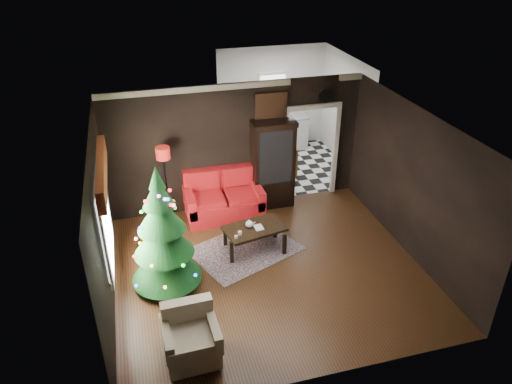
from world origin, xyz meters
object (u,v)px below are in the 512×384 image
object	(u,v)px
loveseat	(224,196)
christmas_tree	(163,234)
kitchen_table	(280,160)
curio_cabinet	(273,166)
coffee_table	(254,238)
wall_clock	(325,96)
armchair	(191,336)
teapot	(249,224)
floor_lamp	(166,188)

from	to	relation	value
loveseat	christmas_tree	xyz separation A→B (m)	(-1.43, -1.95, 0.55)
loveseat	kitchen_table	bearing A→B (deg)	42.51
curio_cabinet	coffee_table	world-z (taller)	curio_cabinet
wall_clock	armchair	bearing A→B (deg)	-131.04
teapot	kitchen_table	bearing A→B (deg)	62.14
floor_lamp	armchair	bearing A→B (deg)	-91.39
armchair	kitchen_table	bearing A→B (deg)	58.57
coffee_table	teapot	bearing A→B (deg)	170.01
christmas_tree	wall_clock	bearing A→B (deg)	31.80
floor_lamp	christmas_tree	world-z (taller)	christmas_tree
loveseat	kitchen_table	world-z (taller)	loveseat
coffee_table	floor_lamp	bearing A→B (deg)	136.48
curio_cabinet	wall_clock	size ratio (longest dim) A/B	5.94
loveseat	coffee_table	xyz separation A→B (m)	(0.30, -1.37, -0.24)
kitchen_table	loveseat	bearing A→B (deg)	-137.49
armchair	curio_cabinet	bearing A→B (deg)	56.84
curio_cabinet	coffee_table	xyz separation A→B (m)	(-0.85, -1.59, -0.69)
curio_cabinet	loveseat	bearing A→B (deg)	-169.17
loveseat	teapot	bearing A→B (deg)	-81.16
curio_cabinet	kitchen_table	world-z (taller)	curio_cabinet
curio_cabinet	coffee_table	size ratio (longest dim) A/B	1.69
curio_cabinet	floor_lamp	size ratio (longest dim) A/B	1.04
loveseat	wall_clock	world-z (taller)	wall_clock
armchair	kitchen_table	size ratio (longest dim) A/B	1.07
curio_cabinet	armchair	world-z (taller)	curio_cabinet
curio_cabinet	armchair	size ratio (longest dim) A/B	2.37
wall_clock	curio_cabinet	bearing A→B (deg)	-171.47
coffee_table	wall_clock	distance (m)	3.44
teapot	armchair	bearing A→B (deg)	-121.65
christmas_tree	coffee_table	size ratio (longest dim) A/B	2.07
curio_cabinet	christmas_tree	size ratio (longest dim) A/B	0.82
coffee_table	kitchen_table	xyz separation A→B (m)	(1.50, 3.02, 0.11)
floor_lamp	curio_cabinet	bearing A→B (deg)	4.53
kitchen_table	teapot	bearing A→B (deg)	-117.86
floor_lamp	teapot	distance (m)	1.98
teapot	wall_clock	world-z (taller)	wall_clock
curio_cabinet	armchair	xyz separation A→B (m)	(-2.42, -3.98, -0.49)
armchair	kitchen_table	xyz separation A→B (m)	(3.07, 5.41, -0.08)
kitchen_table	christmas_tree	bearing A→B (deg)	-131.96
loveseat	floor_lamp	distance (m)	1.22
floor_lamp	teapot	xyz separation A→B (m)	(1.39, -1.39, -0.24)
curio_cabinet	wall_clock	bearing A→B (deg)	8.53
loveseat	teapot	distance (m)	1.38
armchair	teapot	distance (m)	2.82
armchair	wall_clock	world-z (taller)	wall_clock
curio_cabinet	teapot	xyz separation A→B (m)	(-0.94, -1.58, -0.36)
teapot	wall_clock	bearing A→B (deg)	39.38
coffee_table	christmas_tree	bearing A→B (deg)	-161.74
curio_cabinet	armchair	bearing A→B (deg)	-121.31
floor_lamp	wall_clock	distance (m)	3.87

